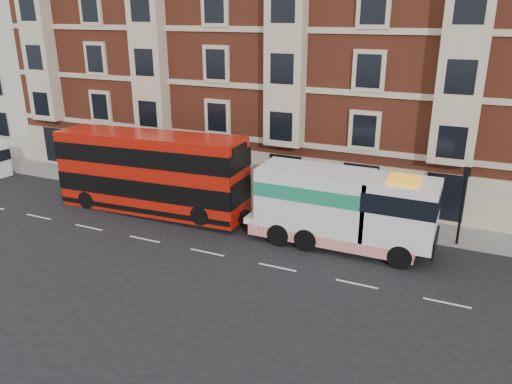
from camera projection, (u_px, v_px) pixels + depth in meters
ground at (207, 252)px, 26.40m from camera, size 120.00×120.00×0.00m
sidewalk at (263, 204)px, 32.82m from camera, size 90.00×3.00×0.15m
victorian_terrace at (312, 41)px, 35.69m from camera, size 45.00×12.00×20.40m
cream_block at (0, 53)px, 47.13m from camera, size 16.00×10.00×16.80m
lamp_post_west at (173, 161)px, 33.13m from camera, size 0.35×0.15×4.35m
lamp_post_east at (463, 200)px, 26.21m from camera, size 0.35×0.15×4.35m
double_decker_bus at (150, 171)px, 30.98m from camera, size 12.48×2.87×5.05m
tow_truck at (340, 207)px, 26.50m from camera, size 10.00×2.95×4.17m
pedestrian at (88, 163)px, 38.33m from camera, size 0.67×0.45×1.81m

